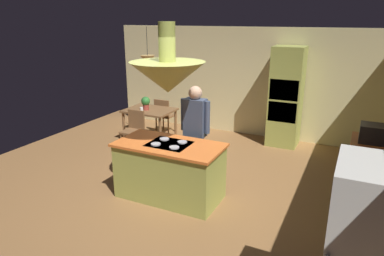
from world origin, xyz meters
TOP-DOWN VIEW (x-y plane):
  - ground at (0.00, 0.00)m, footprint 8.16×8.16m
  - wall_back at (0.00, 3.45)m, footprint 6.80×0.10m
  - kitchen_island at (0.00, -0.20)m, footprint 1.66×0.86m
  - counter_run_right at (2.84, 0.60)m, footprint 0.73×2.19m
  - oven_tower at (1.10, 3.04)m, footprint 0.66×0.62m
  - dining_table at (-1.70, 1.90)m, footprint 1.08×0.82m
  - person_at_island at (0.11, 0.50)m, footprint 0.53×0.23m
  - range_hood at (0.00, -0.20)m, footprint 1.10×1.10m
  - pendant_light_over_table at (-1.70, 1.90)m, footprint 0.32×0.32m
  - chair_facing_island at (-1.70, 1.27)m, footprint 0.40×0.40m
  - chair_by_back_wall at (-1.70, 2.53)m, footprint 0.40×0.40m
  - potted_plant_on_table at (-1.76, 1.84)m, footprint 0.20×0.20m
  - cup_on_table at (-1.78, 1.69)m, footprint 0.07×0.07m
  - canister_flour at (2.84, 0.06)m, footprint 0.14×0.14m
  - canister_sugar at (2.84, 0.24)m, footprint 0.13×0.13m
  - microwave_on_counter at (2.84, 1.25)m, footprint 0.46×0.36m

SIDE VIEW (x-z plane):
  - ground at x=0.00m, z-range 0.00..0.00m
  - kitchen_island at x=0.00m, z-range -0.01..0.92m
  - counter_run_right at x=2.84m, z-range 0.01..0.91m
  - chair_facing_island at x=-1.70m, z-range 0.07..0.94m
  - chair_by_back_wall at x=-1.70m, z-range 0.07..0.94m
  - dining_table at x=-1.70m, z-range 0.27..1.03m
  - cup_on_table at x=-1.78m, z-range 0.76..0.85m
  - potted_plant_on_table at x=-1.76m, z-range 0.78..1.08m
  - person_at_island at x=0.11m, z-range 0.13..1.82m
  - canister_flour at x=2.84m, z-range 0.90..1.05m
  - canister_sugar at x=2.84m, z-range 0.90..1.12m
  - microwave_on_counter at x=2.84m, z-range 0.90..1.18m
  - oven_tower at x=1.10m, z-range 0.00..2.18m
  - wall_back at x=0.00m, z-range 0.00..2.55m
  - pendant_light_over_table at x=-1.70m, z-range 1.45..2.27m
  - range_hood at x=0.00m, z-range 1.46..2.46m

